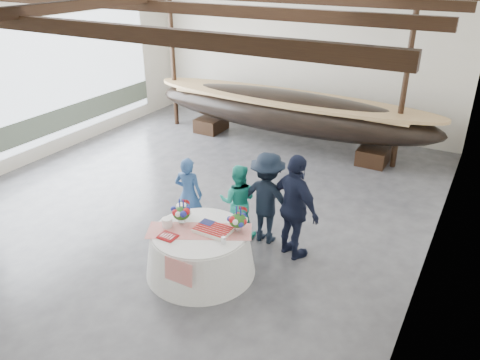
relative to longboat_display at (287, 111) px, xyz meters
The scene contains 13 objects.
floor 4.35m from the longboat_display, 95.60° to the right, with size 10.00×12.00×0.01m, color #3D3D42.
wall_back 2.21m from the longboat_display, 102.96° to the left, with size 10.00×0.02×4.50m, color silver.
wall_left 6.96m from the longboat_display, 142.13° to the right, with size 0.02×12.00×4.50m, color silver.
wall_right 6.34m from the longboat_display, 42.53° to the right, with size 0.02×12.00×4.50m, color silver.
pavilion_structure 4.59m from the longboat_display, 96.78° to the right, with size 9.80×11.76×4.50m.
open_bay 6.30m from the longboat_display, 149.10° to the right, with size 0.03×7.00×3.20m.
longboat_display is the anchor object (origin of this frame).
banquet_table 6.39m from the longboat_display, 79.14° to the right, with size 1.91×1.91×0.82m.
tabletop_items 6.22m from the longboat_display, 78.68° to the right, with size 1.82×1.30×0.40m.
guest_woman_blue 5.17m from the longboat_display, 87.63° to the right, with size 0.57×0.37×1.55m, color navy.
guest_woman_teal 5.04m from the longboat_display, 76.40° to the right, with size 0.73×0.57×1.51m, color teal.
guest_man_left 5.08m from the longboat_display, 69.91° to the right, with size 1.17×0.67×1.82m, color black.
guest_man_right 5.55m from the longboat_display, 64.33° to the right, with size 1.17×0.49×2.00m, color black.
Camera 1 is at (5.51, -7.57, 5.04)m, focal length 35.00 mm.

